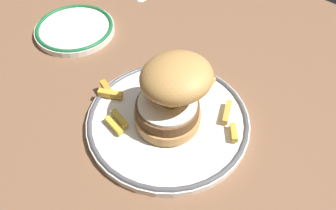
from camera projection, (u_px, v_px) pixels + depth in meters
The scene contains 5 objects.
ground_plane at pixel (157, 116), 60.66cm from camera, with size 145.77×97.99×4.00cm, color brown.
dinner_plate at pixel (168, 120), 56.46cm from camera, with size 25.95×25.95×1.60cm.
burger at pixel (172, 92), 51.50cm from camera, with size 12.35×12.53×11.76cm.
fries_pile at pixel (160, 101), 57.37cm from camera, with size 24.38×20.92×2.47cm.
side_plate at pixel (75, 29), 71.95cm from camera, with size 16.04×16.04×1.60cm.
Camera 1 is at (26.68, -27.32, 45.21)cm, focal length 37.88 mm.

